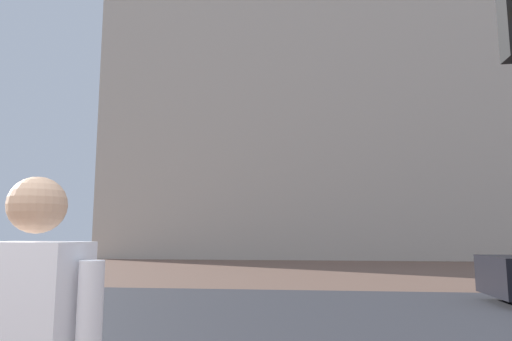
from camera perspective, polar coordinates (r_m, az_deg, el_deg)
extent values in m
plane|color=brown|center=(10.95, -1.31, -15.81)|extent=(120.00, 120.00, 0.00)
cube|color=#38383D|center=(9.13, -2.98, -17.38)|extent=(120.00, 7.08, 0.00)
cube|color=beige|center=(32.85, 6.88, 4.98)|extent=(25.95, 12.68, 17.57)
cube|color=#2D3842|center=(36.39, 6.60, 20.51)|extent=(23.87, 11.67, 2.40)
cube|color=beige|center=(34.39, 2.74, 13.19)|extent=(4.97, 4.97, 27.73)
cylinder|color=beige|center=(30.79, -15.35, 9.65)|extent=(2.80, 2.80, 21.27)
cylinder|color=beige|center=(31.06, 28.93, 10.72)|extent=(2.80, 2.80, 21.78)
cube|color=white|center=(1.97, -26.65, -17.11)|extent=(0.43, 0.29, 0.62)
cube|color=black|center=(2.04, -24.62, -16.30)|extent=(0.30, 0.19, 0.40)
sphere|color=tan|center=(1.94, -25.83, -3.93)|extent=(0.22, 0.22, 0.22)
cylinder|color=black|center=(12.27, 29.15, -12.48)|extent=(0.64, 0.22, 0.64)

